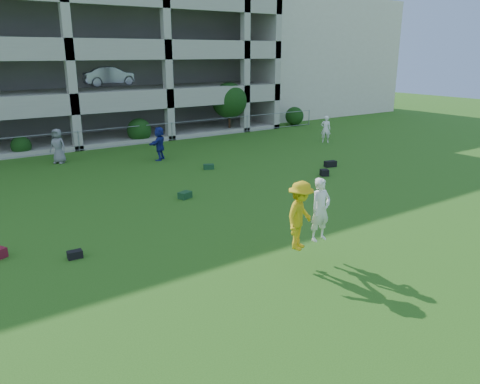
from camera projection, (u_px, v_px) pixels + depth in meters
ground at (294, 272)px, 12.28m from camera, size 100.00×100.00×0.00m
stucco_building at (286, 58)px, 45.43m from camera, size 16.00×14.00×10.00m
bystander_c at (58, 146)px, 24.11m from camera, size 1.01×1.03×1.79m
bystander_d at (159, 143)px, 24.84m from camera, size 1.57×1.52×1.78m
bystander_e at (326, 129)px, 29.65m from camera, size 0.74×0.73×1.72m
bag_black_b at (75, 254)px, 13.09m from camera, size 0.41×0.27×0.22m
bag_green_c at (185, 195)px, 18.46m from camera, size 0.59×0.50×0.26m
crate_d at (324, 173)px, 21.81m from camera, size 0.46×0.46×0.30m
bag_black_e at (330, 164)px, 23.51m from camera, size 0.65×0.42×0.30m
bag_green_g at (209, 167)px, 23.04m from camera, size 0.58×0.47×0.25m
frisbee_contest at (305, 214)px, 12.42m from camera, size 1.80×1.16×1.86m
parking_garage at (34, 45)px, 32.40m from camera, size 30.00×14.00×12.00m
fence at (79, 141)px, 27.09m from camera, size 36.06×0.06×1.20m
shrub_row at (147, 118)px, 29.88m from camera, size 34.38×2.52×3.50m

